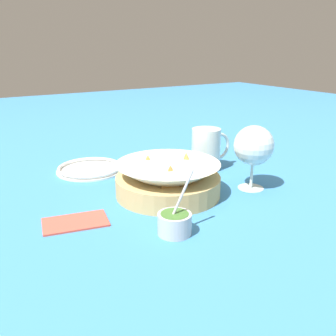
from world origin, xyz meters
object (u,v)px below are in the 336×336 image
object	(u,v)px
beer_mug	(206,151)
side_plate	(90,168)
wine_glass	(254,147)
food_basket	(168,181)
sauce_cup	(175,222)

from	to	relation	value
beer_mug	side_plate	distance (m)	0.33
side_plate	wine_glass	bearing A→B (deg)	-48.97
food_basket	beer_mug	size ratio (longest dim) A/B	1.97
wine_glass	beer_mug	bearing A→B (deg)	91.47
sauce_cup	side_plate	world-z (taller)	sauce_cup
sauce_cup	beer_mug	distance (m)	0.39
sauce_cup	side_plate	distance (m)	0.43
food_basket	sauce_cup	size ratio (longest dim) A/B	2.03
food_basket	side_plate	size ratio (longest dim) A/B	1.34
wine_glass	food_basket	bearing A→B (deg)	159.72
sauce_cup	beer_mug	xyz separation A→B (m)	(0.28, 0.27, 0.03)
sauce_cup	side_plate	size ratio (longest dim) A/B	0.66
food_basket	sauce_cup	distance (m)	0.19
sauce_cup	beer_mug	size ratio (longest dim) A/B	0.97
beer_mug	side_plate	world-z (taller)	beer_mug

